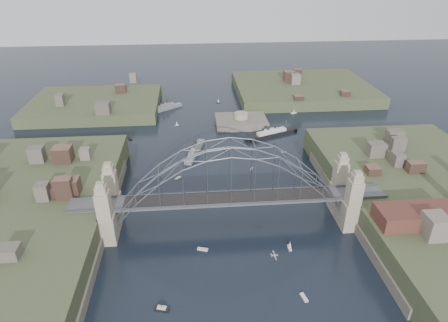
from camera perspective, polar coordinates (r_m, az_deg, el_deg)
ground at (r=107.69m, az=0.85°, el=-9.21°), size 500.00×500.00×0.00m
bridge at (r=100.74m, az=0.89°, el=-3.61°), size 84.00×13.80×24.60m
shore_west at (r=116.60m, az=-28.81°, el=-8.80°), size 50.50×90.00×12.00m
shore_east at (r=125.17m, az=28.12°, el=-6.03°), size 50.50×90.00×12.00m
headland_nw at (r=197.01m, az=-18.35°, el=7.37°), size 60.00×45.00×9.00m
headland_ne at (r=213.99m, az=11.44°, el=9.90°), size 70.00×55.00×9.50m
fort_island at (r=169.87m, az=2.52°, el=5.27°), size 22.00×16.00×9.40m
wharf_shed at (r=104.57m, az=26.70°, el=-7.22°), size 20.00×8.00×4.00m
finger_pier at (r=98.67m, az=26.94°, el=-16.54°), size 4.00×22.00×1.40m
naval_cruiser_near at (r=144.58m, az=-4.29°, el=1.53°), size 8.11×19.71×5.93m
naval_cruiser_far at (r=188.62m, az=-8.64°, el=7.75°), size 15.86×12.82×6.08m
ocean_liner at (r=159.51m, az=6.99°, el=4.02°), size 23.43×12.53×5.91m
aeroplane at (r=87.78m, az=7.35°, el=-13.62°), size 1.59×3.01×0.44m
small_boat_a at (r=128.79m, az=-6.80°, el=-2.53°), size 2.10×2.19×0.45m
small_boat_b at (r=133.83m, az=4.09°, el=-1.14°), size 1.45×1.98×0.45m
small_boat_c at (r=99.38m, az=-3.16°, el=-12.86°), size 2.84×1.66×0.45m
small_boat_d at (r=146.55m, az=8.80°, el=1.31°), size 2.20×1.55×0.45m
small_boat_e at (r=160.49m, az=-13.73°, el=3.25°), size 2.27×3.64×0.45m
small_boat_f at (r=146.21m, az=0.12°, el=1.59°), size 1.21×1.71×0.45m
small_boat_g at (r=89.76m, az=11.71°, el=-19.11°), size 1.37×2.66×0.45m
small_boat_h at (r=169.20m, az=-6.98°, el=5.46°), size 2.19×1.35×2.38m
small_boat_i at (r=123.06m, az=12.84°, el=-4.60°), size 2.04×2.38×1.43m
small_boat_j at (r=86.93m, az=-9.15°, el=-20.68°), size 3.29×1.80×1.43m
small_boat_k at (r=195.81m, az=-0.86°, el=8.82°), size 2.06×1.03×2.38m
small_boat_l at (r=137.20m, az=-17.28°, el=-1.36°), size 1.07×2.80×2.38m
small_boat_m at (r=100.52m, az=9.66°, el=-12.18°), size 1.02×2.20×2.38m
small_boat_n at (r=184.93m, az=10.24°, el=7.15°), size 2.97×1.67×2.38m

